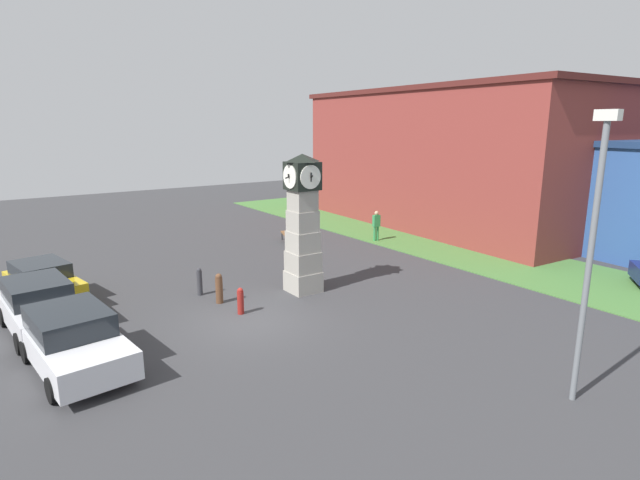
{
  "coord_description": "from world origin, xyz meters",
  "views": [
    {
      "loc": [
        14.18,
        -7.08,
        6.48
      ],
      "look_at": [
        -0.69,
        3.27,
        2.27
      ],
      "focal_mm": 28.0,
      "sensor_mm": 36.0,
      "label": 1
    }
  ],
  "objects_px": {
    "bollard_near_tower": "(200,281)",
    "car_near_tower": "(40,306)",
    "car_navy_sedan": "(43,283)",
    "bench": "(289,233)",
    "pedestrian_near_bench": "(376,224)",
    "clock_tower": "(303,226)",
    "bollard_mid_row": "(219,288)",
    "car_by_building": "(74,340)",
    "street_lamp_far_side": "(592,242)",
    "bollard_far_row": "(240,301)"
  },
  "relations": [
    {
      "from": "bollard_near_tower",
      "to": "pedestrian_near_bench",
      "type": "xyz_separation_m",
      "value": [
        -3.05,
        11.69,
        0.45
      ]
    },
    {
      "from": "street_lamp_far_side",
      "to": "car_navy_sedan",
      "type": "bearing_deg",
      "value": -147.09
    },
    {
      "from": "bollard_near_tower",
      "to": "car_navy_sedan",
      "type": "xyz_separation_m",
      "value": [
        -2.44,
        -5.06,
        0.23
      ]
    },
    {
      "from": "clock_tower",
      "to": "bench",
      "type": "relative_size",
      "value": 3.21
    },
    {
      "from": "car_navy_sedan",
      "to": "pedestrian_near_bench",
      "type": "xyz_separation_m",
      "value": [
        -0.6,
        16.75,
        0.22
      ]
    },
    {
      "from": "clock_tower",
      "to": "car_near_tower",
      "type": "height_order",
      "value": "clock_tower"
    },
    {
      "from": "bollard_near_tower",
      "to": "bench",
      "type": "height_order",
      "value": "bollard_near_tower"
    },
    {
      "from": "car_navy_sedan",
      "to": "pedestrian_near_bench",
      "type": "relative_size",
      "value": 2.36
    },
    {
      "from": "clock_tower",
      "to": "bollard_near_tower",
      "type": "bearing_deg",
      "value": -118.1
    },
    {
      "from": "bollard_near_tower",
      "to": "bench",
      "type": "relative_size",
      "value": 0.65
    },
    {
      "from": "bollard_near_tower",
      "to": "car_near_tower",
      "type": "relative_size",
      "value": 0.25
    },
    {
      "from": "car_near_tower",
      "to": "bench",
      "type": "relative_size",
      "value": 2.62
    },
    {
      "from": "car_by_building",
      "to": "car_navy_sedan",
      "type": "bearing_deg",
      "value": -179.79
    },
    {
      "from": "bollard_mid_row",
      "to": "car_by_building",
      "type": "relative_size",
      "value": 0.25
    },
    {
      "from": "bollard_near_tower",
      "to": "car_navy_sedan",
      "type": "bearing_deg",
      "value": -115.79
    },
    {
      "from": "bollard_near_tower",
      "to": "pedestrian_near_bench",
      "type": "bearing_deg",
      "value": 104.61
    },
    {
      "from": "bollard_mid_row",
      "to": "bench",
      "type": "distance_m",
      "value": 10.12
    },
    {
      "from": "clock_tower",
      "to": "street_lamp_far_side",
      "type": "xyz_separation_m",
      "value": [
        10.47,
        0.97,
        1.25
      ]
    },
    {
      "from": "car_by_building",
      "to": "street_lamp_far_side",
      "type": "bearing_deg",
      "value": 48.13
    },
    {
      "from": "clock_tower",
      "to": "bench",
      "type": "xyz_separation_m",
      "value": [
        -7.64,
        4.01,
        -2.13
      ]
    },
    {
      "from": "car_by_building",
      "to": "bench",
      "type": "distance_m",
      "value": 15.81
    },
    {
      "from": "bench",
      "to": "car_navy_sedan",
      "type": "bearing_deg",
      "value": -75.34
    },
    {
      "from": "bench",
      "to": "street_lamp_far_side",
      "type": "xyz_separation_m",
      "value": [
        18.11,
        -3.04,
        3.37
      ]
    },
    {
      "from": "bollard_far_row",
      "to": "car_near_tower",
      "type": "bearing_deg",
      "value": -111.32
    },
    {
      "from": "car_by_building",
      "to": "pedestrian_near_bench",
      "type": "height_order",
      "value": "pedestrian_near_bench"
    },
    {
      "from": "car_by_building",
      "to": "pedestrian_near_bench",
      "type": "xyz_separation_m",
      "value": [
        -6.84,
        16.73,
        0.18
      ]
    },
    {
      "from": "bollard_near_tower",
      "to": "car_near_tower",
      "type": "height_order",
      "value": "car_near_tower"
    },
    {
      "from": "car_by_building",
      "to": "bench",
      "type": "relative_size",
      "value": 2.73
    },
    {
      "from": "bench",
      "to": "street_lamp_far_side",
      "type": "bearing_deg",
      "value": -9.52
    },
    {
      "from": "car_near_tower",
      "to": "car_navy_sedan",
      "type": "bearing_deg",
      "value": 171.76
    },
    {
      "from": "street_lamp_far_side",
      "to": "car_near_tower",
      "type": "bearing_deg",
      "value": -140.1
    },
    {
      "from": "clock_tower",
      "to": "bollard_mid_row",
      "type": "height_order",
      "value": "clock_tower"
    },
    {
      "from": "car_navy_sedan",
      "to": "bollard_far_row",
      "type": "bearing_deg",
      "value": 46.76
    },
    {
      "from": "bollard_mid_row",
      "to": "bench",
      "type": "relative_size",
      "value": 0.68
    },
    {
      "from": "car_navy_sedan",
      "to": "pedestrian_near_bench",
      "type": "distance_m",
      "value": 16.76
    },
    {
      "from": "clock_tower",
      "to": "bollard_far_row",
      "type": "distance_m",
      "value": 3.9
    },
    {
      "from": "bollard_near_tower",
      "to": "clock_tower",
      "type": "bearing_deg",
      "value": 61.9
    },
    {
      "from": "clock_tower",
      "to": "car_navy_sedan",
      "type": "height_order",
      "value": "clock_tower"
    },
    {
      "from": "pedestrian_near_bench",
      "to": "bollard_far_row",
      "type": "bearing_deg",
      "value": -62.95
    },
    {
      "from": "bench",
      "to": "street_lamp_far_side",
      "type": "height_order",
      "value": "street_lamp_far_side"
    },
    {
      "from": "bollard_mid_row",
      "to": "street_lamp_far_side",
      "type": "xyz_separation_m",
      "value": [
        11.11,
        4.27,
        3.32
      ]
    },
    {
      "from": "bollard_mid_row",
      "to": "street_lamp_far_side",
      "type": "relative_size",
      "value": 0.17
    },
    {
      "from": "bench",
      "to": "pedestrian_near_bench",
      "type": "distance_m",
      "value": 4.95
    },
    {
      "from": "car_near_tower",
      "to": "pedestrian_near_bench",
      "type": "height_order",
      "value": "pedestrian_near_bench"
    },
    {
      "from": "car_navy_sedan",
      "to": "car_near_tower",
      "type": "bearing_deg",
      "value": -8.24
    },
    {
      "from": "bollard_mid_row",
      "to": "bench",
      "type": "height_order",
      "value": "bollard_mid_row"
    },
    {
      "from": "bollard_mid_row",
      "to": "bollard_far_row",
      "type": "distance_m",
      "value": 1.46
    },
    {
      "from": "clock_tower",
      "to": "bollard_near_tower",
      "type": "distance_m",
      "value": 4.54
    },
    {
      "from": "street_lamp_far_side",
      "to": "bench",
      "type": "bearing_deg",
      "value": 170.48
    },
    {
      "from": "car_navy_sedan",
      "to": "street_lamp_far_side",
      "type": "bearing_deg",
      "value": 32.91
    }
  ]
}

